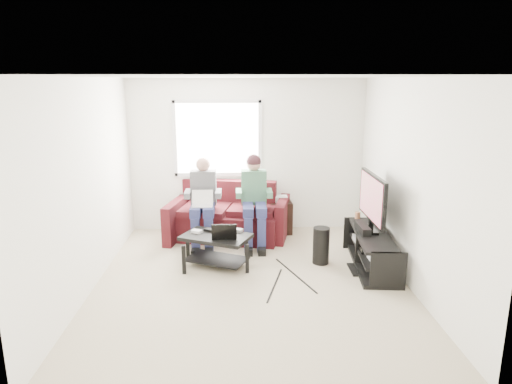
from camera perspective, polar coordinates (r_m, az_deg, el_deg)
floor at (r=6.05m, az=-0.61°, el=-11.22°), size 4.50×4.50×0.00m
ceiling at (r=5.48m, az=-0.68°, el=14.22°), size 4.50×4.50×0.00m
wall_back at (r=7.83m, az=-1.12°, el=4.57°), size 4.50×0.00×4.50m
wall_front at (r=3.47m, az=0.42°, el=-7.52°), size 4.50×0.00×4.50m
wall_left at (r=5.92m, az=-20.39°, el=0.64°), size 0.00×4.50×4.50m
wall_right at (r=6.02m, az=18.75°, el=0.99°), size 0.00×4.50×4.50m
window at (r=7.78m, az=-4.83°, el=6.69°), size 1.48×0.04×1.28m
sofa at (r=7.61m, az=-3.35°, el=-3.23°), size 2.10×1.23×0.90m
person_left at (r=7.18m, az=-6.64°, el=-0.79°), size 0.40×0.70×1.38m
person_right at (r=7.17m, az=-0.25°, el=-0.23°), size 0.40×0.71×1.42m
laptop_silver at (r=7.01m, az=-6.74°, el=-1.29°), size 0.38×0.32×0.24m
coffee_table at (r=6.44m, az=-4.99°, el=-6.41°), size 1.07×0.89×0.46m
laptop_black at (r=6.28m, az=-3.97°, el=-4.61°), size 0.40×0.34×0.24m
controller_a at (r=6.53m, az=-7.43°, el=-4.90°), size 0.17×0.15×0.04m
controller_b at (r=6.57m, az=-5.82°, el=-4.73°), size 0.16×0.14×0.04m
controller_c at (r=6.53m, az=-2.32°, el=-4.79°), size 0.17×0.14×0.04m
tv_stand at (r=6.64m, az=14.23°, el=-7.26°), size 0.59×1.54×0.50m
tv at (r=6.50m, az=14.34°, el=-0.90°), size 0.12×1.10×0.81m
soundbar at (r=6.59m, az=13.15°, el=-4.36°), size 0.12×0.50×0.10m
drink_cup at (r=7.09m, az=12.59°, el=-2.94°), size 0.08×0.08×0.12m
console_white at (r=6.25m, az=15.29°, el=-7.95°), size 0.30×0.22×0.06m
console_grey at (r=6.88m, az=13.57°, el=-5.74°), size 0.34×0.26×0.08m
console_black at (r=6.56m, az=14.39°, el=-6.79°), size 0.38×0.30×0.07m
subwoofer at (r=6.61m, az=8.13°, el=-6.65°), size 0.23×0.23×0.53m
keyboard_floor at (r=6.54m, az=12.25°, el=-9.45°), size 0.15×0.43×0.02m
end_table at (r=7.83m, az=3.06°, el=-3.04°), size 0.37×0.37×0.65m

